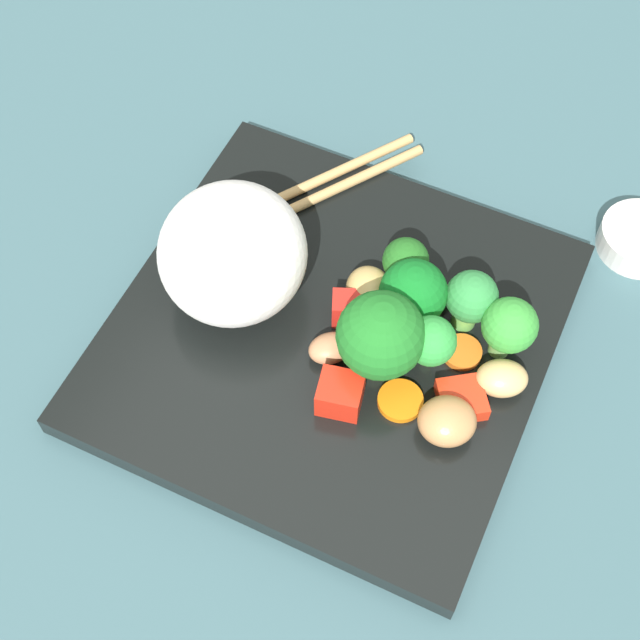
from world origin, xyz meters
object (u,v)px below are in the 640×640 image
Objects in this scene: rice_mound at (235,250)px; carrot_slice_1 at (462,352)px; broccoli_floret_2 at (509,327)px; sauce_cup at (640,239)px; square_plate at (332,335)px; chopstick_pair at (302,197)px.

rice_mound is 16.64cm from carrot_slice_1.
rice_mound is 2.06× the size of broccoli_floret_2.
rice_mound is at bearing 35.38° from sauce_cup.
square_plate is 10.82× the size of carrot_slice_1.
sauce_cup is at bearing -144.62° from rice_mound.
rice_mound is at bearing 6.31° from carrot_slice_1.
carrot_slice_1 reaches higher than square_plate.
rice_mound is 0.57× the size of chopstick_pair.
broccoli_floret_2 reaches higher than carrot_slice_1.
square_plate is 12.18cm from broccoli_floret_2.
chopstick_pair is at bearing -92.94° from rice_mound.
sauce_cup is (-24.12, -17.13, -5.04)cm from rice_mound.
chopstick_pair is (17.89, -5.46, -2.62)cm from broccoli_floret_2.
carrot_slice_1 is (-16.06, -1.78, -3.98)cm from rice_mound.
broccoli_floret_2 is 1.90× the size of carrot_slice_1.
carrot_slice_1 is (2.28, 1.52, -2.75)cm from broccoli_floret_2.
chopstick_pair is at bearing -52.61° from square_plate.
broccoli_floret_2 is 15.46cm from sauce_cup.
square_plate is at bearing 70.34° from chopstick_pair.
rice_mound is (7.37, -0.29, 5.13)cm from square_plate.
chopstick_pair is 3.03× the size of sauce_cup.
carrot_slice_1 is 0.15× the size of chopstick_pair.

